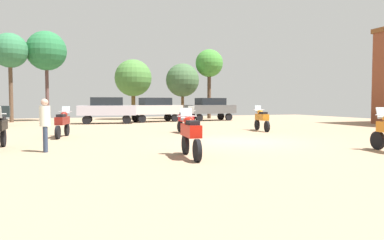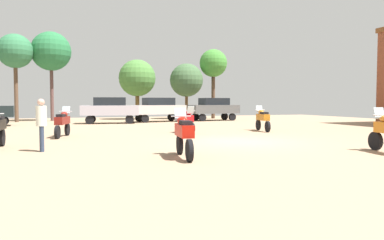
{
  "view_description": "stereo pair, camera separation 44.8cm",
  "coord_description": "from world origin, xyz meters",
  "px_view_note": "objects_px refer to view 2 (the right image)",
  "views": [
    {
      "loc": [
        -7.18,
        -13.14,
        1.67
      ],
      "look_at": [
        -0.61,
        4.47,
        0.72
      ],
      "focal_mm": 33.42,
      "sensor_mm": 36.0,
      "label": 1
    },
    {
      "loc": [
        -6.76,
        -13.29,
        1.67
      ],
      "look_at": [
        -0.61,
        4.47,
        0.72
      ],
      "focal_mm": 33.42,
      "sensor_mm": 36.0,
      "label": 2
    }
  ],
  "objects_px": {
    "motorcycle_4": "(263,119)",
    "tree_7": "(15,52)",
    "motorcycle_1": "(63,122)",
    "motorcycle_3": "(186,120)",
    "motorcycle_8": "(184,133)",
    "person_1": "(41,121)",
    "tree_6": "(137,78)",
    "tree_1": "(186,80)",
    "car_3": "(110,108)",
    "tree_5": "(51,52)",
    "car_1": "(214,107)",
    "tree_2": "(213,64)",
    "car_4": "(159,108)"
  },
  "relations": [
    {
      "from": "car_3",
      "to": "tree_1",
      "type": "xyz_separation_m",
      "value": [
        7.9,
        5.23,
        2.59
      ]
    },
    {
      "from": "motorcycle_8",
      "to": "motorcycle_3",
      "type": "bearing_deg",
      "value": 78.21
    },
    {
      "from": "tree_1",
      "to": "tree_5",
      "type": "relative_size",
      "value": 0.7
    },
    {
      "from": "motorcycle_1",
      "to": "motorcycle_4",
      "type": "height_order",
      "value": "motorcycle_4"
    },
    {
      "from": "motorcycle_1",
      "to": "car_1",
      "type": "distance_m",
      "value": 16.98
    },
    {
      "from": "car_1",
      "to": "car_4",
      "type": "height_order",
      "value": "same"
    },
    {
      "from": "motorcycle_1",
      "to": "car_4",
      "type": "relative_size",
      "value": 0.48
    },
    {
      "from": "motorcycle_8",
      "to": "tree_7",
      "type": "distance_m",
      "value": 24.17
    },
    {
      "from": "car_3",
      "to": "tree_5",
      "type": "bearing_deg",
      "value": 47.92
    },
    {
      "from": "car_3",
      "to": "tree_5",
      "type": "xyz_separation_m",
      "value": [
        -4.37,
        5.4,
        4.82
      ]
    },
    {
      "from": "motorcycle_8",
      "to": "tree_1",
      "type": "height_order",
      "value": "tree_1"
    },
    {
      "from": "car_3",
      "to": "person_1",
      "type": "height_order",
      "value": "car_3"
    },
    {
      "from": "motorcycle_4",
      "to": "motorcycle_8",
      "type": "xyz_separation_m",
      "value": [
        -7.2,
        -7.79,
        0.01
      ]
    },
    {
      "from": "motorcycle_8",
      "to": "car_4",
      "type": "xyz_separation_m",
      "value": [
        3.88,
        18.99,
        0.45
      ]
    },
    {
      "from": "tree_2",
      "to": "person_1",
      "type": "bearing_deg",
      "value": -125.65
    },
    {
      "from": "motorcycle_3",
      "to": "tree_6",
      "type": "height_order",
      "value": "tree_6"
    },
    {
      "from": "motorcycle_8",
      "to": "tree_5",
      "type": "relative_size",
      "value": 0.28
    },
    {
      "from": "car_3",
      "to": "tree_2",
      "type": "bearing_deg",
      "value": -55.13
    },
    {
      "from": "tree_1",
      "to": "tree_2",
      "type": "bearing_deg",
      "value": -0.18
    },
    {
      "from": "motorcycle_1",
      "to": "tree_1",
      "type": "height_order",
      "value": "tree_1"
    },
    {
      "from": "motorcycle_3",
      "to": "tree_1",
      "type": "bearing_deg",
      "value": -113.26
    },
    {
      "from": "motorcycle_3",
      "to": "car_1",
      "type": "height_order",
      "value": "car_1"
    },
    {
      "from": "motorcycle_1",
      "to": "person_1",
      "type": "distance_m",
      "value": 5.04
    },
    {
      "from": "motorcycle_8",
      "to": "tree_7",
      "type": "bearing_deg",
      "value": 114.72
    },
    {
      "from": "motorcycle_3",
      "to": "person_1",
      "type": "bearing_deg",
      "value": 31.98
    },
    {
      "from": "motorcycle_4",
      "to": "motorcycle_8",
      "type": "relative_size",
      "value": 1.0
    },
    {
      "from": "tree_5",
      "to": "tree_2",
      "type": "bearing_deg",
      "value": -0.69
    },
    {
      "from": "person_1",
      "to": "tree_1",
      "type": "distance_m",
      "value": 23.7
    },
    {
      "from": "tree_7",
      "to": "motorcycle_1",
      "type": "bearing_deg",
      "value": -75.61
    },
    {
      "from": "person_1",
      "to": "tree_6",
      "type": "bearing_deg",
      "value": -24.87
    },
    {
      "from": "motorcycle_1",
      "to": "motorcycle_8",
      "type": "distance_m",
      "value": 8.53
    },
    {
      "from": "motorcycle_3",
      "to": "tree_1",
      "type": "xyz_separation_m",
      "value": [
        5.07,
        15.33,
        3.05
      ]
    },
    {
      "from": "car_1",
      "to": "tree_7",
      "type": "relative_size",
      "value": 0.61
    },
    {
      "from": "motorcycle_4",
      "to": "person_1",
      "type": "height_order",
      "value": "person_1"
    },
    {
      "from": "tree_5",
      "to": "car_3",
      "type": "bearing_deg",
      "value": -51.0
    },
    {
      "from": "tree_1",
      "to": "tree_7",
      "type": "relative_size",
      "value": 0.75
    },
    {
      "from": "motorcycle_8",
      "to": "tree_6",
      "type": "relative_size",
      "value": 0.38
    },
    {
      "from": "motorcycle_8",
      "to": "tree_6",
      "type": "distance_m",
      "value": 24.06
    },
    {
      "from": "motorcycle_1",
      "to": "car_3",
      "type": "xyz_separation_m",
      "value": [
        3.3,
        10.15,
        0.46
      ]
    },
    {
      "from": "motorcycle_1",
      "to": "tree_7",
      "type": "xyz_separation_m",
      "value": [
        -3.78,
        14.71,
        5.03
      ]
    },
    {
      "from": "car_3",
      "to": "car_1",
      "type": "bearing_deg",
      "value": -72.77
    },
    {
      "from": "car_1",
      "to": "tree_1",
      "type": "height_order",
      "value": "tree_1"
    },
    {
      "from": "car_1",
      "to": "person_1",
      "type": "relative_size",
      "value": 2.51
    },
    {
      "from": "motorcycle_1",
      "to": "car_1",
      "type": "xyz_separation_m",
      "value": [
        12.49,
        11.49,
        0.46
      ]
    },
    {
      "from": "motorcycle_4",
      "to": "tree_7",
      "type": "bearing_deg",
      "value": 144.87
    },
    {
      "from": "motorcycle_3",
      "to": "motorcycle_8",
      "type": "height_order",
      "value": "motorcycle_8"
    },
    {
      "from": "person_1",
      "to": "tree_5",
      "type": "distance_m",
      "value": 21.14
    },
    {
      "from": "motorcycle_8",
      "to": "car_3",
      "type": "relative_size",
      "value": 0.47
    },
    {
      "from": "motorcycle_3",
      "to": "tree_2",
      "type": "xyz_separation_m",
      "value": [
        7.89,
        15.32,
        4.72
      ]
    },
    {
      "from": "car_1",
      "to": "tree_2",
      "type": "height_order",
      "value": "tree_2"
    }
  ]
}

